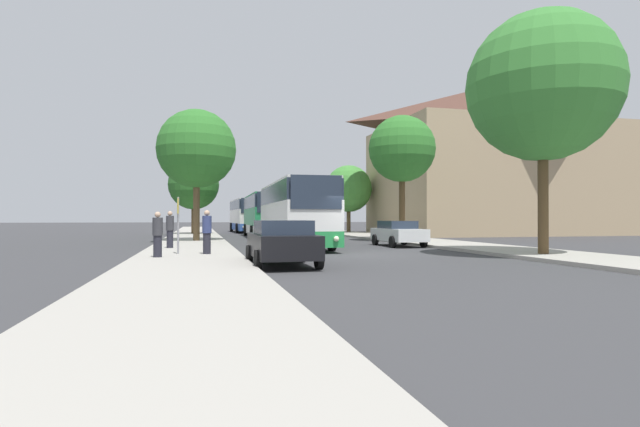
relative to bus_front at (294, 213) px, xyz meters
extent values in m
plane|color=#38383A|center=(1.65, -6.16, -1.82)|extent=(300.00, 300.00, 0.00)
cube|color=#A39E93|center=(-5.35, -6.16, -1.74)|extent=(4.00, 120.00, 0.15)
cube|color=#A39E93|center=(8.65, -6.16, -1.74)|extent=(4.00, 120.00, 0.15)
cube|color=tan|center=(22.75, 16.09, 3.22)|extent=(21.38, 14.29, 10.09)
pyramid|color=#513328|center=(22.75, 16.09, 10.41)|extent=(21.38, 14.29, 4.29)
cube|color=#238942|center=(0.00, 0.01, -1.19)|extent=(2.74, 11.47, 0.70)
cube|color=silver|center=(0.00, 0.01, -0.16)|extent=(2.74, 11.47, 1.36)
cube|color=#232D3D|center=(0.00, 0.01, 0.99)|extent=(2.76, 11.24, 0.95)
cube|color=silver|center=(0.00, 0.01, 1.53)|extent=(2.68, 11.24, 0.12)
cube|color=#232D3D|center=(-0.13, -5.72, 0.84)|extent=(2.23, 0.11, 1.45)
sphere|color=#F4EAC1|center=(-1.00, -5.72, -1.16)|extent=(0.24, 0.24, 0.24)
sphere|color=#F4EAC1|center=(0.74, -5.76, -1.16)|extent=(0.24, 0.24, 0.24)
cylinder|color=black|center=(-1.32, -3.38, -1.32)|extent=(0.32, 1.01, 1.00)
cylinder|color=black|center=(1.16, -3.44, -1.32)|extent=(0.32, 1.01, 1.00)
cylinder|color=black|center=(-1.16, 3.47, -1.32)|extent=(0.32, 1.01, 1.00)
cylinder|color=black|center=(1.32, 3.41, -1.32)|extent=(0.32, 1.01, 1.00)
cube|color=silver|center=(0.12, 13.52, -1.19)|extent=(2.72, 11.40, 0.70)
cube|color=#23844C|center=(0.12, 13.52, -0.18)|extent=(2.72, 11.40, 1.33)
cube|color=#232D3D|center=(0.12, 13.52, 0.96)|extent=(2.74, 11.18, 0.95)
cube|color=#23844C|center=(0.12, 13.52, 1.49)|extent=(2.66, 11.18, 0.12)
cube|color=#232D3D|center=(0.00, 7.82, 0.81)|extent=(2.24, 0.11, 1.45)
sphere|color=#F4EAC1|center=(-0.87, 7.81, -1.16)|extent=(0.24, 0.24, 0.24)
sphere|color=#F4EAC1|center=(0.87, 7.78, -1.16)|extent=(0.24, 0.24, 0.24)
cylinder|color=black|center=(-1.20, 10.14, -1.32)|extent=(0.32, 1.01, 1.00)
cylinder|color=black|center=(1.29, 10.09, -1.32)|extent=(0.32, 1.01, 1.00)
cylinder|color=black|center=(-1.06, 16.95, -1.32)|extent=(0.32, 1.01, 1.00)
cylinder|color=black|center=(1.43, 16.90, -1.32)|extent=(0.32, 1.01, 1.00)
cube|color=#2D519E|center=(-0.06, 27.06, -1.19)|extent=(2.85, 10.82, 0.70)
cube|color=silver|center=(-0.06, 27.06, -0.13)|extent=(2.85, 10.82, 1.43)
cube|color=#232D3D|center=(-0.06, 27.06, 1.06)|extent=(2.87, 10.61, 0.95)
cube|color=silver|center=(-0.06, 27.06, 1.60)|extent=(2.79, 10.61, 0.12)
cube|color=#232D3D|center=(0.08, 21.65, 0.91)|extent=(2.31, 0.12, 1.45)
sphere|color=#F4EAC1|center=(-0.82, 21.61, -1.16)|extent=(0.24, 0.24, 0.24)
sphere|color=#F4EAC1|center=(0.98, 21.66, -1.16)|extent=(0.24, 0.24, 0.24)
cylinder|color=black|center=(-1.26, 23.80, -1.32)|extent=(0.33, 1.01, 1.00)
cylinder|color=black|center=(1.31, 23.87, -1.32)|extent=(0.33, 1.01, 1.00)
cylinder|color=black|center=(-1.43, 30.26, -1.32)|extent=(0.33, 1.01, 1.00)
cylinder|color=black|center=(1.14, 30.32, -1.32)|extent=(0.33, 1.01, 1.00)
cube|color=black|center=(-2.37, -10.38, -1.15)|extent=(1.86, 4.07, 0.72)
cube|color=#232D3D|center=(-2.37, -10.54, -0.56)|extent=(1.63, 2.12, 0.45)
cylinder|color=black|center=(-3.30, -9.12, -1.51)|extent=(0.20, 0.62, 0.62)
cylinder|color=black|center=(-1.45, -9.11, -1.51)|extent=(0.20, 0.62, 0.62)
cylinder|color=black|center=(-3.30, -11.64, -1.51)|extent=(0.20, 0.62, 0.62)
cylinder|color=black|center=(-1.45, -11.64, -1.51)|extent=(0.20, 0.62, 0.62)
cube|color=silver|center=(5.64, -0.85, -1.18)|extent=(1.78, 4.16, 0.66)
cube|color=#232D3D|center=(5.63, -0.69, -0.64)|extent=(1.55, 2.17, 0.42)
cylinder|color=black|center=(6.52, -2.13, -1.51)|extent=(0.20, 0.62, 0.62)
cylinder|color=black|center=(4.77, -2.14, -1.51)|extent=(0.20, 0.62, 0.62)
cylinder|color=black|center=(6.50, 0.44, -1.51)|extent=(0.20, 0.62, 0.62)
cylinder|color=black|center=(4.75, 0.42, -1.51)|extent=(0.20, 0.62, 0.62)
cylinder|color=gray|center=(-5.78, -6.09, -0.55)|extent=(0.08, 0.08, 2.23)
cube|color=yellow|center=(-5.78, -6.09, 0.21)|extent=(0.03, 0.45, 0.60)
cylinder|color=#23232D|center=(-6.31, -1.99, -1.26)|extent=(0.30, 0.30, 0.82)
cylinder|color=#333338|center=(-6.31, -1.99, -0.51)|extent=(0.36, 0.36, 0.68)
sphere|color=tan|center=(-6.31, -1.99, -0.05)|extent=(0.22, 0.22, 0.22)
cylinder|color=#23232D|center=(-4.69, -6.37, -1.26)|extent=(0.30, 0.30, 0.81)
cylinder|color=navy|center=(-4.69, -6.37, -0.52)|extent=(0.36, 0.36, 0.68)
sphere|color=tan|center=(-4.69, -6.37, -0.07)|extent=(0.22, 0.22, 0.22)
cylinder|color=#23232D|center=(-6.43, -7.59, -1.28)|extent=(0.30, 0.30, 0.78)
cylinder|color=#333338|center=(-6.43, -7.59, -0.57)|extent=(0.36, 0.36, 0.65)
sphere|color=tan|center=(-6.43, -7.59, -0.14)|extent=(0.21, 0.21, 0.21)
cylinder|color=#513D23|center=(-5.43, 19.06, -0.32)|extent=(0.40, 0.40, 2.69)
sphere|color=#286023|center=(-5.43, 19.06, 2.68)|extent=(4.42, 4.42, 4.42)
cylinder|color=brown|center=(-5.13, 5.38, 0.26)|extent=(0.40, 0.40, 3.86)
sphere|color=#2D7028|center=(-5.13, 5.38, 4.02)|extent=(4.86, 4.86, 4.86)
cylinder|color=brown|center=(9.53, 21.24, -0.39)|extent=(0.40, 0.40, 2.56)
sphere|color=#428938|center=(9.53, 21.24, 2.64)|extent=(4.67, 4.67, 4.67)
cylinder|color=#513D23|center=(8.14, -9.43, 0.52)|extent=(0.40, 0.40, 4.38)
sphere|color=#387F33|center=(8.14, -9.43, 4.92)|extent=(5.88, 5.88, 5.88)
cylinder|color=#513D23|center=(8.03, 4.27, 0.49)|extent=(0.40, 0.40, 4.31)
sphere|color=#2D7028|center=(8.03, 4.27, 4.29)|extent=(4.40, 4.40, 4.40)
camera|label=1|loc=(-5.00, -26.35, -0.25)|focal=28.00mm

